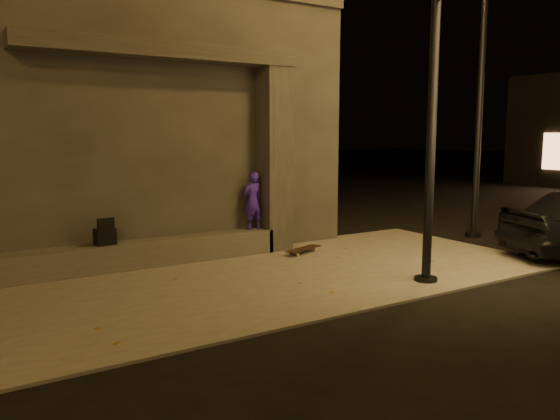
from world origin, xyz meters
TOP-DOWN VIEW (x-y plane):
  - ground at (0.00, 0.00)m, footprint 120.00×120.00m
  - sidewalk at (0.00, 2.00)m, footprint 11.00×4.40m
  - building at (-1.00, 6.49)m, footprint 9.00×5.10m
  - ledge at (-1.50, 3.75)m, footprint 6.00×0.55m
  - column at (1.70, 3.75)m, footprint 0.55×0.55m
  - canopy at (-0.50, 3.80)m, footprint 5.00×0.70m
  - skateboarder at (1.20, 3.75)m, footprint 0.44×0.31m
  - backpack at (-1.67, 3.75)m, footprint 0.36×0.26m
  - skateboard at (1.96, 3.10)m, footprint 0.92×0.51m
  - street_lamp_0 at (2.48, 0.40)m, footprint 0.36×0.36m
  - street_lamp_2 at (6.40, 2.62)m, footprint 0.36×0.36m

SIDE VIEW (x-z plane):
  - ground at x=0.00m, z-range 0.00..0.00m
  - sidewalk at x=0.00m, z-range 0.00..0.04m
  - skateboard at x=1.96m, z-range 0.07..0.17m
  - ledge at x=-1.50m, z-range 0.04..0.49m
  - backpack at x=-1.67m, z-range 0.42..0.89m
  - skateboarder at x=1.20m, z-range 0.49..1.63m
  - column at x=1.70m, z-range 0.04..3.64m
  - building at x=-1.00m, z-range -0.01..5.22m
  - canopy at x=-0.50m, z-range 3.64..3.92m
  - street_lamp_0 at x=2.48m, z-range 0.47..7.20m
  - street_lamp_2 at x=6.40m, z-range 0.50..8.33m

